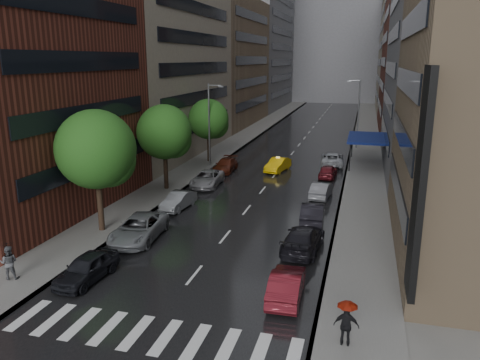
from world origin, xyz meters
The scene contains 19 objects.
ground centered at (0.00, 0.00, 0.00)m, with size 220.00×220.00×0.00m, color gray.
road centered at (0.00, 50.00, 0.01)m, with size 14.00×140.00×0.01m, color black.
sidewalk_left centered at (-9.00, 50.00, 0.07)m, with size 4.00×140.00×0.15m, color gray.
sidewalk_right centered at (9.00, 50.00, 0.07)m, with size 4.00×140.00×0.15m, color gray.
crosswalk centered at (0.20, -2.00, 0.01)m, with size 13.15×2.80×0.01m.
buildings_left centered at (-15.00, 58.79, 15.99)m, with size 8.00×108.00×38.00m.
buildings_right centered at (15.00, 56.70, 15.03)m, with size 8.05×109.10×36.00m.
building_far centered at (0.00, 118.00, 16.00)m, with size 40.00×14.00×32.00m, color slate.
tree_near centered at (-8.60, 8.73, 5.84)m, with size 5.35×5.35×8.53m.
tree_mid centered at (-8.60, 19.86, 5.36)m, with size 4.92×4.92×7.83m.
tree_far centered at (-8.60, 32.16, 5.01)m, with size 4.60×4.60×7.33m.
taxi centered at (-0.01, 29.65, 0.72)m, with size 1.53×4.40×1.45m, color #E3AF0B.
parked_cars_left centered at (-5.40, 14.66, 0.73)m, with size 3.05×30.90×1.58m.
parked_cars_right centered at (5.40, 18.76, 0.74)m, with size 2.81×36.24×1.56m.
ped_black_umbrella centered at (-9.38, 0.75, 1.38)m, with size 1.11×0.99×2.09m.
ped_red_umbrella centered at (8.48, -0.75, 1.32)m, with size 1.05×0.82×2.01m.
street_lamp_left centered at (-7.72, 30.00, 4.89)m, with size 1.74×0.22×9.00m.
street_lamp_right centered at (7.72, 45.00, 4.89)m, with size 1.74×0.22×9.00m.
awning centered at (8.98, 35.00, 3.13)m, with size 4.00×8.00×3.12m.
Camera 1 is at (8.65, -18.48, 11.75)m, focal length 35.00 mm.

